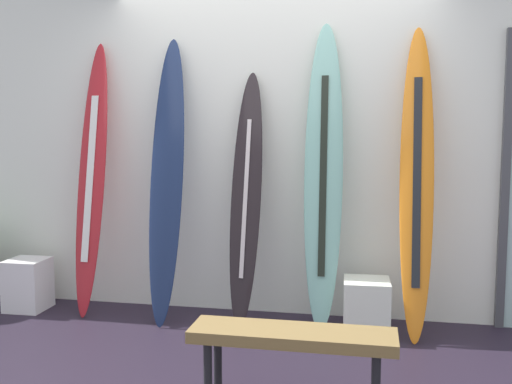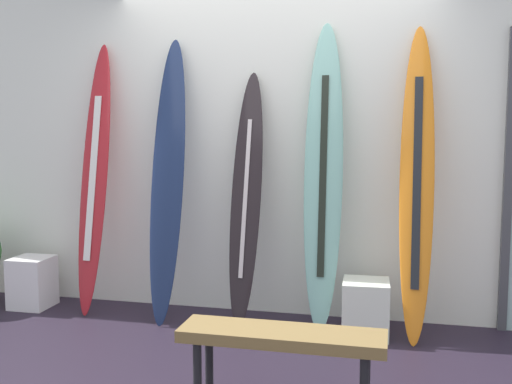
% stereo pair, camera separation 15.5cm
% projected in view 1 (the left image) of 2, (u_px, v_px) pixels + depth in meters
% --- Properties ---
extents(ground, '(8.00, 8.00, 0.04)m').
position_uv_depth(ground, '(241.00, 375.00, 3.56)').
color(ground, '#241B2A').
extents(wall_back, '(7.20, 0.20, 2.80)m').
position_uv_depth(wall_back, '(276.00, 137.00, 4.67)').
color(wall_back, white).
rests_on(wall_back, ground).
extents(surfboard_crimson, '(0.25, 0.47, 2.15)m').
position_uv_depth(surfboard_crimson, '(92.00, 178.00, 4.64)').
color(surfboard_crimson, '#B32027').
rests_on(surfboard_crimson, ground).
extents(surfboard_navy, '(0.28, 0.54, 2.16)m').
position_uv_depth(surfboard_navy, '(167.00, 182.00, 4.46)').
color(surfboard_navy, '#1A284D').
rests_on(surfboard_navy, ground).
extents(surfboard_charcoal, '(0.25, 0.48, 1.90)m').
position_uv_depth(surfboard_charcoal, '(246.00, 201.00, 4.40)').
color(surfboard_charcoal, black).
rests_on(surfboard_charcoal, ground).
extents(surfboard_seafoam, '(0.29, 0.43, 2.24)m').
position_uv_depth(surfboard_seafoam, '(323.00, 177.00, 4.31)').
color(surfboard_seafoam, '#85C1B3').
rests_on(surfboard_seafoam, ground).
extents(surfboard_sunset, '(0.24, 0.54, 2.20)m').
position_uv_depth(surfboard_sunset, '(417.00, 184.00, 4.12)').
color(surfboard_sunset, orange).
rests_on(surfboard_sunset, ground).
extents(display_block_left, '(0.31, 0.31, 0.41)m').
position_uv_depth(display_block_left, '(28.00, 284.00, 4.78)').
color(display_block_left, white).
rests_on(display_block_left, ground).
extents(display_block_center, '(0.34, 0.34, 0.39)m').
position_uv_depth(display_block_center, '(366.00, 307.00, 4.20)').
color(display_block_center, white).
rests_on(display_block_center, ground).
extents(bench, '(1.04, 0.28, 0.46)m').
position_uv_depth(bench, '(292.00, 342.00, 2.96)').
color(bench, olive).
rests_on(bench, ground).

